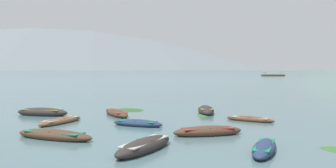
% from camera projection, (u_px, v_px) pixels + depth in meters
% --- Properties ---
extents(ground_plane, '(6000.00, 6000.00, 0.00)m').
position_uv_depth(ground_plane, '(166.00, 70.00, 1506.64)').
color(ground_plane, slate).
extents(mountain_1, '(2276.24, 2276.24, 579.95)m').
position_uv_depth(mountain_1, '(96.00, 18.00, 1883.48)').
color(mountain_1, slate).
rests_on(mountain_1, ground).
extents(mountain_2, '(837.50, 837.50, 214.94)m').
position_uv_depth(mountain_2, '(261.00, 52.00, 2064.51)').
color(mountain_2, slate).
rests_on(mountain_2, ground).
extents(rowboat_0, '(4.40, 2.32, 0.73)m').
position_uv_depth(rowboat_0, '(42.00, 112.00, 25.65)').
color(rowboat_0, '#2D2826').
rests_on(rowboat_0, ground).
extents(rowboat_1, '(4.62, 2.77, 0.58)m').
position_uv_depth(rowboat_1, '(54.00, 135.00, 17.04)').
color(rowboat_1, '#4C3323').
rests_on(rowboat_1, ground).
extents(rowboat_2, '(1.42, 4.05, 0.72)m').
position_uv_depth(rowboat_2, '(206.00, 110.00, 26.96)').
color(rowboat_2, '#2D2826').
rests_on(rowboat_2, ground).
extents(rowboat_4, '(3.98, 1.97, 0.62)m').
position_uv_depth(rowboat_4, '(208.00, 131.00, 18.00)').
color(rowboat_4, '#4C3323').
rests_on(rowboat_4, ground).
extents(rowboat_5, '(2.81, 4.18, 0.57)m').
position_uv_depth(rowboat_5, '(117.00, 113.00, 25.56)').
color(rowboat_5, '#4C3323').
rests_on(rowboat_5, ground).
extents(rowboat_6, '(2.91, 4.17, 0.66)m').
position_uv_depth(rowboat_6, '(145.00, 146.00, 14.58)').
color(rowboat_6, '#2D2826').
rests_on(rowboat_6, ground).
extents(rowboat_7, '(2.25, 3.73, 0.51)m').
position_uv_depth(rowboat_7, '(264.00, 148.00, 14.34)').
color(rowboat_7, navy).
rests_on(rowboat_7, ground).
extents(rowboat_8, '(3.50, 2.29, 0.49)m').
position_uv_depth(rowboat_8, '(138.00, 123.00, 20.93)').
color(rowboat_8, navy).
rests_on(rowboat_8, ground).
extents(rowboat_9, '(2.45, 3.88, 0.46)m').
position_uv_depth(rowboat_9, '(61.00, 121.00, 21.92)').
color(rowboat_9, brown).
rests_on(rowboat_9, ground).
extents(rowboat_10, '(3.25, 2.48, 0.40)m').
position_uv_depth(rowboat_10, '(250.00, 119.00, 22.78)').
color(rowboat_10, brown).
rests_on(rowboat_10, ground).
extents(ferry_0, '(10.75, 4.59, 2.54)m').
position_uv_depth(ferry_0, '(273.00, 75.00, 165.41)').
color(ferry_0, brown).
rests_on(ferry_0, ground).
extents(weed_patch_0, '(2.11, 2.75, 0.14)m').
position_uv_depth(weed_patch_0, '(206.00, 115.00, 25.88)').
color(weed_patch_0, '#38662D').
rests_on(weed_patch_0, ground).
extents(weed_patch_2, '(3.24, 3.49, 0.14)m').
position_uv_depth(weed_patch_2, '(130.00, 110.00, 28.82)').
color(weed_patch_2, '#2D5628').
rests_on(weed_patch_2, ground).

